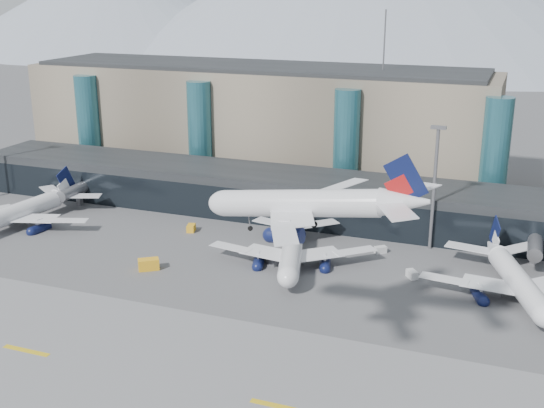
{
  "coord_description": "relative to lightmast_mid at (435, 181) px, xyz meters",
  "views": [
    {
      "loc": [
        45.64,
        -85.9,
        51.63
      ],
      "look_at": [
        1.29,
        32.0,
        11.18
      ],
      "focal_mm": 45.0,
      "sensor_mm": 36.0,
      "label": 1
    }
  ],
  "objects": [
    {
      "name": "veh_b",
      "position": [
        -50.73,
        -8.11,
        -13.66
      ],
      "size": [
        2.26,
        2.97,
        1.52
      ],
      "primitive_type": "cube",
      "rotation": [
        0.0,
        0.0,
        1.84
      ],
      "color": "#F1AA1C",
      "rests_on": "ground"
    },
    {
      "name": "veh_c",
      "position": [
        -27.66,
        -18.78,
        -13.29
      ],
      "size": [
        4.57,
        4.02,
        2.26
      ],
      "primitive_type": "cube",
      "rotation": [
        0.0,
        0.0,
        -0.58
      ],
      "color": "#545459",
      "rests_on": "ground"
    },
    {
      "name": "runway_markings",
      "position": [
        -30.0,
        -63.0,
        -14.37
      ],
      "size": [
        128.0,
        1.0,
        0.02
      ],
      "color": "gold",
      "rests_on": "ground"
    },
    {
      "name": "ground",
      "position": [
        -30.0,
        -48.0,
        -14.42
      ],
      "size": [
        900.0,
        900.0,
        0.0
      ],
      "primitive_type": "plane",
      "color": "#515154",
      "rests_on": "ground"
    },
    {
      "name": "jet_parked_left",
      "position": [
        -88.31,
        -15.56,
        -10.06
      ],
      "size": [
        35.54,
        35.48,
        11.53
      ],
      "rotation": [
        0.0,
        0.0,
        1.44
      ],
      "color": "white",
      "rests_on": "ground"
    },
    {
      "name": "jet_parked_mid",
      "position": [
        -24.5,
        -15.65,
        -10.2
      ],
      "size": [
        33.31,
        34.74,
        11.15
      ],
      "rotation": [
        0.0,
        0.0,
        1.85
      ],
      "color": "white",
      "rests_on": "ground"
    },
    {
      "name": "concourse",
      "position": [
        -30.02,
        9.73,
        -9.45
      ],
      "size": [
        170.0,
        27.0,
        10.0
      ],
      "color": "black",
      "rests_on": "ground"
    },
    {
      "name": "veh_e",
      "position": [
        20.11,
        -15.44,
        -13.66
      ],
      "size": [
        3.02,
        2.3,
        1.51
      ],
      "primitive_type": "cube",
      "rotation": [
        0.0,
        0.0,
        0.33
      ],
      "color": "#F1AA1C",
      "rests_on": "ground"
    },
    {
      "name": "veh_d",
      "position": [
        -8.99,
        -6.0,
        -13.74
      ],
      "size": [
        2.66,
        2.5,
        1.36
      ],
      "primitive_type": "cube",
      "rotation": [
        0.0,
        0.0,
        0.69
      ],
      "color": "silver",
      "rests_on": "ground"
    },
    {
      "name": "veh_h",
      "position": [
        -48.57,
        -30.0,
        -13.34
      ],
      "size": [
        4.36,
        3.9,
        2.15
      ],
      "primitive_type": "cube",
      "rotation": [
        0.0,
        0.0,
        0.61
      ],
      "color": "#F1AA1C",
      "rests_on": "ground"
    },
    {
      "name": "veh_g",
      "position": [
        -0.91,
        -16.23,
        -13.7
      ],
      "size": [
        2.63,
        2.85,
        1.44
      ],
      "primitive_type": "cube",
      "rotation": [
        0.0,
        0.0,
        -0.94
      ],
      "color": "silver",
      "rests_on": "ground"
    },
    {
      "name": "lightmast_mid",
      "position": [
        0.0,
        0.0,
        0.0
      ],
      "size": [
        3.0,
        1.2,
        25.6
      ],
      "color": "slate",
      "rests_on": "ground"
    },
    {
      "name": "terminal_main",
      "position": [
        -55.0,
        42.0,
        1.03
      ],
      "size": [
        130.0,
        30.0,
        31.0
      ],
      "color": "gray",
      "rests_on": "ground"
    },
    {
      "name": "jet_parked_right",
      "position": [
        16.53,
        -15.67,
        -10.2
      ],
      "size": [
        32.72,
        34.74,
        11.17
      ],
      "rotation": [
        0.0,
        0.0,
        1.91
      ],
      "color": "white",
      "rests_on": "ground"
    },
    {
      "name": "teal_towers",
      "position": [
        -44.99,
        26.01,
        -0.41
      ],
      "size": [
        116.4,
        19.4,
        46.0
      ],
      "color": "#296574",
      "rests_on": "ground"
    },
    {
      "name": "hero_jet",
      "position": [
        -8.43,
        -51.41,
        10.63
      ],
      "size": [
        31.78,
        32.59,
        10.5
      ],
      "rotation": [
        0.0,
        -0.12,
        -0.05
      ],
      "color": "white",
      "rests_on": "ground"
    },
    {
      "name": "runway_strip",
      "position": [
        -30.0,
        -63.0,
        -14.4
      ],
      "size": [
        400.0,
        40.0,
        0.04
      ],
      "primitive_type": "cube",
      "color": "slate",
      "rests_on": "ground"
    }
  ]
}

